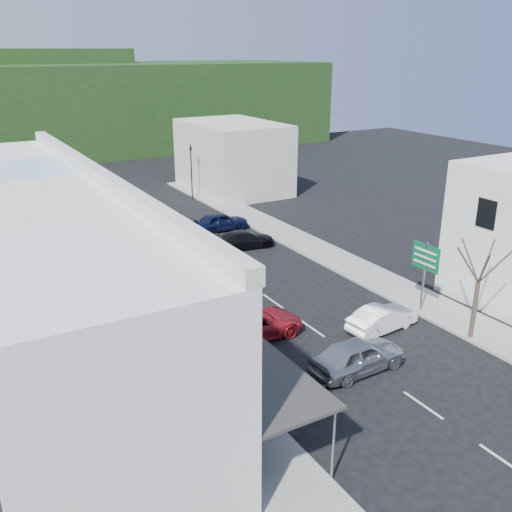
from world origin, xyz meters
The scene contains 17 objects.
ground centered at (0.00, 0.00, 0.00)m, with size 120.00×120.00×0.00m, color black.
sidewalk_left centered at (-7.50, 10.00, 0.07)m, with size 3.00×52.00×0.15m, color gray.
sidewalk_right centered at (7.50, 10.00, 0.07)m, with size 3.00×52.00×0.15m, color gray.
shopfront_row centered at (-12.49, 5.00, 4.00)m, with size 8.25×30.00×8.00m.
distant_block_right centered at (11.00, 30.00, 3.50)m, with size 8.00×12.00×7.00m, color #B7B2A8.
hillside centered at (-1.45, 65.09, 6.73)m, with size 80.00×26.00×14.00m.
bus centered at (-3.83, 10.05, 1.55)m, with size 2.50×11.60×3.10m, color #F9B400.
car_silver centered at (-0.67, -4.51, 0.70)m, with size 1.80×4.40×1.40m, color #A3A4A8.
car_white centered at (3.06, -1.96, 0.70)m, with size 1.80×4.40×1.40m, color white.
car_red centered at (-3.11, 0.74, 0.70)m, with size 1.90×4.60×1.40m, color maroon.
car_black_near centered at (3.21, 13.21, 0.70)m, with size 1.84×4.50×1.40m, color black.
car_navy_mid centered at (3.60, 17.96, 0.70)m, with size 1.80×4.40×1.40m, color black.
car_black_far centered at (-1.63, 21.95, 0.70)m, with size 1.80×4.40×1.40m, color black.
pedestrian_left centered at (-8.45, 3.16, 1.00)m, with size 0.60×0.40×1.70m, color black.
direction_sign centered at (6.40, -1.43, 2.07)m, with size 0.25×1.87×4.15m, color #0A592F, non-canonical shape.
street_tree centered at (6.30, -5.02, 3.16)m, with size 2.01×2.01×6.31m, color #392C21, non-canonical shape.
traffic_signal centered at (5.80, 28.74, 2.67)m, with size 0.93×1.19×5.33m, color black, non-canonical shape.
Camera 1 is at (-16.10, -22.02, 13.99)m, focal length 40.00 mm.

